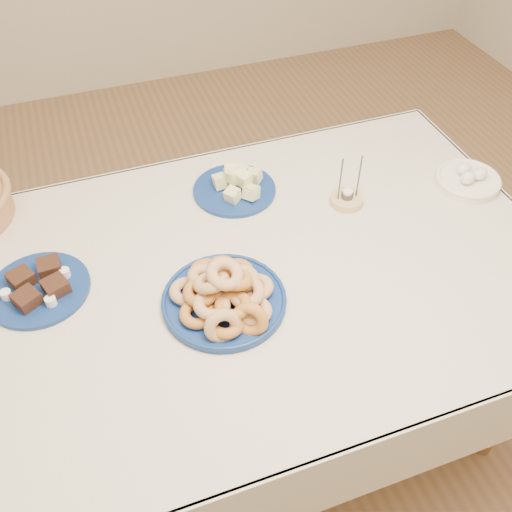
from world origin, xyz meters
name	(u,v)px	position (x,y,z in m)	size (l,w,h in m)	color
ground	(251,411)	(0.00, 0.00, 0.00)	(5.00, 5.00, 0.00)	brown
dining_table	(250,295)	(0.00, 0.00, 0.64)	(1.71, 1.11, 0.75)	brown
donut_platter	(224,296)	(-0.10, -0.10, 0.79)	(0.37, 0.37, 0.14)	navy
melon_plate	(236,185)	(0.07, 0.33, 0.77)	(0.31, 0.31, 0.09)	navy
brownie_plate	(39,287)	(-0.54, 0.11, 0.76)	(0.34, 0.34, 0.05)	navy
candle_holder	(347,199)	(0.37, 0.16, 0.77)	(0.11, 0.11, 0.17)	tan
egg_bowl	(468,179)	(0.76, 0.11, 0.77)	(0.25, 0.25, 0.07)	white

